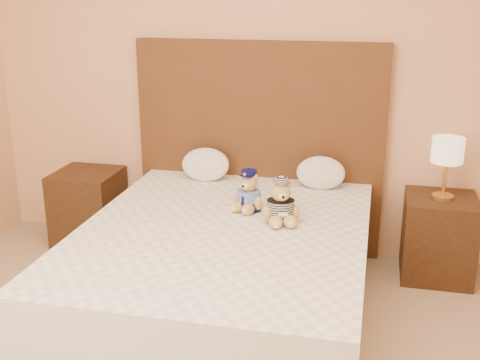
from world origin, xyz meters
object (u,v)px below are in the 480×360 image
at_px(bed, 224,272).
at_px(teddy_prisoner, 281,202).
at_px(pillow_left, 205,163).
at_px(teddy_police, 249,191).
at_px(lamp, 447,153).
at_px(nightstand_left, 89,207).
at_px(pillow_right, 321,171).
at_px(nightstand_right, 438,237).

xyz_separation_m(bed, teddy_prisoner, (0.30, 0.14, 0.40)).
bearing_deg(pillow_left, teddy_prisoner, -46.81).
bearing_deg(teddy_prisoner, teddy_police, 122.97).
distance_m(lamp, pillow_left, 1.60).
xyz_separation_m(bed, lamp, (1.25, 0.80, 0.57)).
height_order(nightstand_left, pillow_right, pillow_right).
bearing_deg(bed, pillow_left, 112.47).
bearing_deg(pillow_left, pillow_right, 0.00).
bearing_deg(nightstand_right, pillow_left, 178.92).
distance_m(lamp, teddy_prisoner, 1.17).
height_order(lamp, teddy_police, lamp).
bearing_deg(teddy_prisoner, bed, -175.21).
distance_m(nightstand_right, teddy_police, 1.33).
relative_size(teddy_police, teddy_prisoner, 0.96).
bearing_deg(bed, lamp, 32.62).
bearing_deg(pillow_left, teddy_police, -50.95).
bearing_deg(pillow_left, bed, -67.53).
distance_m(nightstand_left, teddy_police, 1.48).
relative_size(teddy_police, pillow_left, 0.74).
xyz_separation_m(bed, teddy_police, (0.08, 0.31, 0.40)).
bearing_deg(lamp, pillow_left, 178.92).
bearing_deg(pillow_left, lamp, -1.08).
bearing_deg(nightstand_right, lamp, 180.00).
xyz_separation_m(nightstand_left, pillow_right, (1.71, 0.03, 0.39)).
bearing_deg(nightstand_left, pillow_right, 1.00).
height_order(teddy_police, teddy_prisoner, teddy_prisoner).
bearing_deg(teddy_police, lamp, 44.15).
bearing_deg(bed, pillow_right, 60.97).
height_order(nightstand_right, lamp, lamp).
bearing_deg(pillow_right, nightstand_right, -2.18).
distance_m(nightstand_left, teddy_prisoner, 1.73).
height_order(bed, teddy_police, teddy_police).
xyz_separation_m(lamp, pillow_right, (-0.79, 0.03, -0.18)).
height_order(teddy_prisoner, pillow_left, teddy_prisoner).
height_order(nightstand_left, teddy_police, teddy_police).
relative_size(nightstand_left, pillow_left, 1.62).
xyz_separation_m(lamp, pillow_left, (-1.59, 0.03, -0.18)).
distance_m(nightstand_left, pillow_left, 0.99).
xyz_separation_m(teddy_prisoner, pillow_left, (-0.65, 0.69, -0.01)).
bearing_deg(pillow_right, teddy_police, -125.92).
xyz_separation_m(nightstand_left, pillow_left, (0.91, 0.03, 0.40)).
distance_m(nightstand_left, nightstand_right, 2.50).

